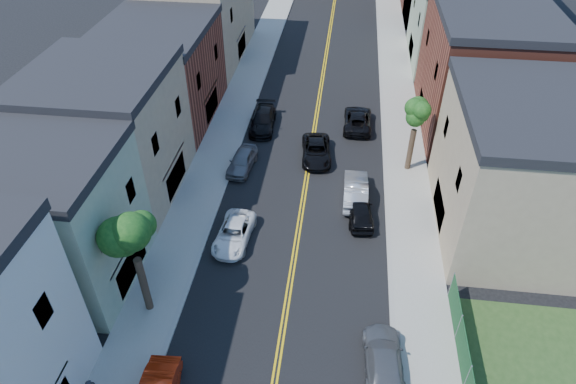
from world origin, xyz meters
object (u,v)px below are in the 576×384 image
(white_pickup, at_px, (234,233))
(black_suv_lane, at_px, (316,151))
(black_car_right, at_px, (360,211))
(silver_car_right, at_px, (356,190))
(black_car_left, at_px, (263,120))
(dark_car_right_far, at_px, (358,119))
(grey_car_left, at_px, (242,161))
(grey_car_right, at_px, (384,360))

(white_pickup, xyz_separation_m, black_suv_lane, (4.68, 10.48, 0.05))
(black_car_right, bearing_deg, silver_car_right, -86.28)
(black_car_right, distance_m, silver_car_right, 2.28)
(black_car_left, distance_m, black_suv_lane, 6.70)
(black_car_left, distance_m, dark_car_right_far, 8.53)
(white_pickup, xyz_separation_m, black_car_left, (-0.47, 14.77, 0.11))
(silver_car_right, bearing_deg, white_pickup, 34.01)
(grey_car_left, xyz_separation_m, grey_car_right, (10.77, -16.79, -0.01))
(white_pickup, bearing_deg, black_car_right, 25.08)
(grey_car_left, relative_size, dark_car_right_far, 0.81)
(grey_car_left, xyz_separation_m, silver_car_right, (9.07, -2.80, 0.09))
(grey_car_right, relative_size, dark_car_right_far, 0.94)
(grey_car_right, bearing_deg, grey_car_left, -60.06)
(black_car_left, bearing_deg, dark_car_right_far, 5.59)
(black_car_left, xyz_separation_m, black_car_right, (8.81, -11.52, -0.03))
(black_car_left, xyz_separation_m, silver_car_right, (8.44, -9.27, 0.06))
(white_pickup, height_order, black_car_right, black_car_right)
(grey_car_left, bearing_deg, white_pickup, -76.36)
(black_car_left, distance_m, grey_car_right, 25.38)
(grey_car_right, distance_m, black_car_right, 11.82)
(black_car_right, height_order, silver_car_right, silver_car_right)
(black_car_left, height_order, black_car_right, black_car_left)
(silver_car_right, distance_m, black_suv_lane, 5.98)
(grey_car_right, height_order, dark_car_right_far, dark_car_right_far)
(grey_car_right, height_order, silver_car_right, silver_car_right)
(grey_car_left, distance_m, black_car_right, 10.71)
(grey_car_right, bearing_deg, silver_car_right, -85.80)
(white_pickup, relative_size, silver_car_right, 0.94)
(white_pickup, distance_m, silver_car_right, 9.69)
(black_suv_lane, bearing_deg, dark_car_right_far, 53.15)
(white_pickup, height_order, black_suv_lane, black_suv_lane)
(white_pickup, relative_size, black_car_right, 1.10)
(black_car_right, xyz_separation_m, silver_car_right, (-0.37, 2.25, 0.09))
(white_pickup, distance_m, black_car_left, 14.78)
(grey_car_right, relative_size, silver_car_right, 1.00)
(white_pickup, xyz_separation_m, grey_car_left, (-1.09, 8.30, 0.08))
(black_car_right, bearing_deg, white_pickup, 15.64)
(dark_car_right_far, bearing_deg, white_pickup, 63.69)
(silver_car_right, height_order, dark_car_right_far, silver_car_right)
(grey_car_right, distance_m, dark_car_right_far, 24.51)
(black_suv_lane, bearing_deg, white_pickup, -119.81)
(grey_car_left, bearing_deg, black_suv_lane, 26.85)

